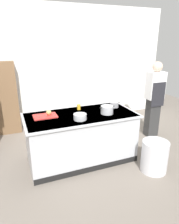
# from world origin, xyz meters

# --- Properties ---
(ground_plane) EXTENTS (10.00, 10.00, 0.00)m
(ground_plane) POSITION_xyz_m (0.00, 0.00, 0.00)
(ground_plane) COLOR slate
(back_wall) EXTENTS (6.40, 0.12, 3.00)m
(back_wall) POSITION_xyz_m (0.00, 2.10, 1.50)
(back_wall) COLOR white
(back_wall) RESTS_ON ground_plane
(counter_island) EXTENTS (1.98, 0.98, 0.90)m
(counter_island) POSITION_xyz_m (0.00, -0.00, 0.47)
(counter_island) COLOR #B7BABF
(counter_island) RESTS_ON ground_plane
(cutting_board) EXTENTS (0.40, 0.28, 0.02)m
(cutting_board) POSITION_xyz_m (-0.60, 0.13, 0.91)
(cutting_board) COLOR red
(cutting_board) RESTS_ON counter_island
(onion) EXTENTS (0.09, 0.09, 0.09)m
(onion) POSITION_xyz_m (-0.53, 0.15, 0.97)
(onion) COLOR tan
(onion) RESTS_ON cutting_board
(stock_pot) EXTENTS (0.29, 0.22, 0.14)m
(stock_pot) POSITION_xyz_m (0.45, -0.13, 0.97)
(stock_pot) COLOR #B7BABF
(stock_pot) RESTS_ON counter_island
(sauce_pan) EXTENTS (0.25, 0.18, 0.10)m
(sauce_pan) POSITION_xyz_m (0.75, 0.16, 0.95)
(sauce_pan) COLOR #99999E
(sauce_pan) RESTS_ON counter_island
(mixing_bowl) EXTENTS (0.22, 0.22, 0.10)m
(mixing_bowl) POSITION_xyz_m (-0.09, -0.22, 0.95)
(mixing_bowl) COLOR #B7BABF
(mixing_bowl) RESTS_ON counter_island
(juice_cup) EXTENTS (0.07, 0.07, 0.10)m
(juice_cup) POSITION_xyz_m (0.06, 0.28, 0.95)
(juice_cup) COLOR yellow
(juice_cup) RESTS_ON counter_island
(trash_bin) EXTENTS (0.45, 0.45, 0.55)m
(trash_bin) POSITION_xyz_m (1.04, -0.81, 0.27)
(trash_bin) COLOR silver
(trash_bin) RESTS_ON ground_plane
(person_chef) EXTENTS (0.38, 0.25, 1.72)m
(person_chef) POSITION_xyz_m (1.89, 0.36, 0.91)
(person_chef) COLOR #303030
(person_chef) RESTS_ON ground_plane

